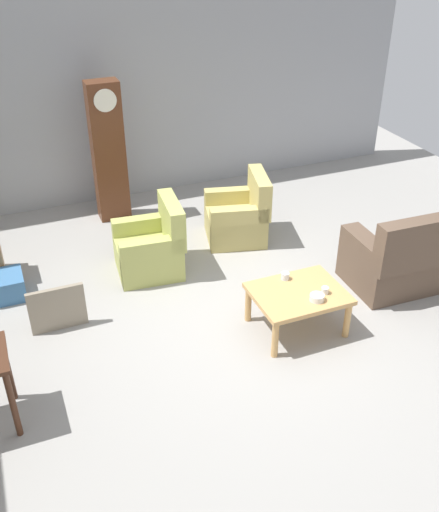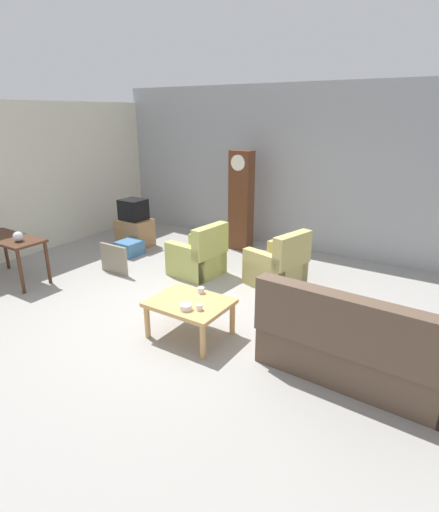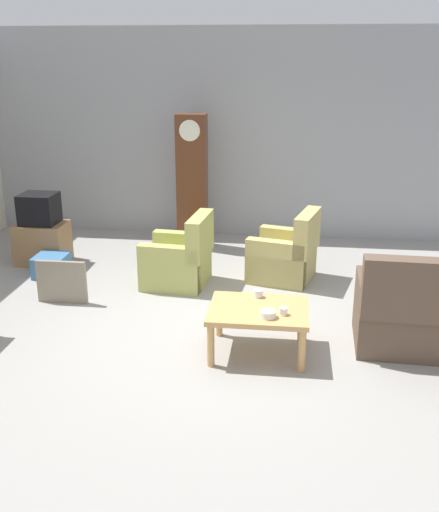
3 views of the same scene
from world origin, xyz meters
TOP-DOWN VIEW (x-y plane):
  - ground_plane at (0.00, 0.00)m, footprint 10.40×10.40m
  - garage_door_wall at (0.00, 3.60)m, footprint 8.40×0.16m
  - pegboard_wall_left at (-4.20, 0.40)m, footprint 0.12×6.40m
  - couch_floral at (2.42, -0.21)m, footprint 2.13×0.96m
  - armchair_olive_near at (-0.70, 1.25)m, footprint 0.86×0.83m
  - armchair_olive_far at (0.63, 1.60)m, footprint 0.95×0.93m
  - coffee_table_wood at (0.40, -0.46)m, footprint 0.96×0.76m
  - console_table_dark at (-3.15, -0.63)m, footprint 1.30×0.56m
  - grandfather_clock at (-0.81, 2.87)m, footprint 0.44×0.30m
  - tv_stand_cabinet at (-2.77, 1.84)m, footprint 0.68×0.52m
  - tv_crt at (-2.77, 1.84)m, footprint 0.48×0.44m
  - framed_picture_leaning at (-1.97, 0.49)m, footprint 0.60×0.05m
  - storage_box_blue at (-2.45, 1.34)m, footprint 0.41×0.44m
  - glass_dome_cloche at (-2.80, -0.67)m, footprint 0.16×0.16m
  - cup_white_porcelain at (0.64, -0.59)m, footprint 0.08×0.08m
  - cup_blue_rimmed at (0.38, -0.20)m, footprint 0.09×0.09m
  - bowl_white_stacked at (0.50, -0.67)m, footprint 0.15×0.15m

SIDE VIEW (x-z plane):
  - ground_plane at x=0.00m, z-range 0.00..0.00m
  - storage_box_blue at x=-2.45m, z-range 0.00..0.28m
  - framed_picture_leaning at x=-1.97m, z-range 0.00..0.52m
  - tv_stand_cabinet at x=-2.77m, z-range 0.00..0.57m
  - armchair_olive_near at x=-0.70m, z-range -0.15..0.77m
  - armchair_olive_far at x=0.63m, z-range -0.15..0.77m
  - couch_floral at x=2.42m, z-range -0.17..0.87m
  - coffee_table_wood at x=0.40m, z-range 0.17..0.65m
  - bowl_white_stacked at x=0.50m, z-range 0.48..0.54m
  - cup_white_porcelain at x=0.64m, z-range 0.48..0.55m
  - cup_blue_rimmed at x=0.38m, z-range 0.48..0.55m
  - console_table_dark at x=-3.15m, z-range 0.27..1.02m
  - tv_crt at x=-2.77m, z-range 0.57..0.99m
  - glass_dome_cloche at x=-2.80m, z-range 0.75..0.91m
  - grandfather_clock at x=-0.81m, z-range 0.01..1.99m
  - pegboard_wall_left at x=-4.20m, z-range 0.00..2.88m
  - garage_door_wall at x=0.00m, z-range 0.00..3.20m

